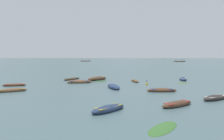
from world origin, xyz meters
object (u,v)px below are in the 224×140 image
at_px(rowboat_8, 215,98).
at_px(rowboat_9, 177,104).
at_px(rowboat_6, 183,79).
at_px(ferry_0, 179,61).
at_px(rowboat_0, 97,79).
at_px(ferry_1, 86,61).
at_px(rowboat_11, 72,79).
at_px(rowboat_2, 12,90).
at_px(rowboat_3, 113,87).
at_px(rowboat_7, 108,109).
at_px(rowboat_4, 162,90).
at_px(mooring_buoy, 147,84).
at_px(rowboat_13, 14,85).
at_px(rowboat_5, 80,82).
at_px(rowboat_1, 135,81).

relative_size(rowboat_8, rowboat_9, 0.98).
bearing_deg(rowboat_9, rowboat_6, 67.90).
relative_size(rowboat_9, ferry_0, 0.32).
height_order(rowboat_0, ferry_1, ferry_1).
distance_m(rowboat_11, ferry_0, 164.35).
distance_m(rowboat_6, rowboat_9, 20.04).
relative_size(rowboat_6, rowboat_8, 1.23).
height_order(rowboat_2, rowboat_3, rowboat_3).
distance_m(rowboat_0, rowboat_7, 20.37).
xyz_separation_m(rowboat_4, rowboat_8, (4.01, -4.42, 0.00)).
relative_size(ferry_0, ferry_1, 1.02).
height_order(rowboat_6, ferry_1, ferry_1).
bearing_deg(rowboat_4, rowboat_8, -47.80).
bearing_deg(mooring_buoy, rowboat_2, -161.34).
relative_size(rowboat_13, ferry_1, 0.31).
bearing_deg(rowboat_9, rowboat_0, 113.04).
bearing_deg(rowboat_6, rowboat_9, -112.10).
bearing_deg(rowboat_2, rowboat_9, -21.86).
bearing_deg(rowboat_13, rowboat_7, -43.95).
bearing_deg(rowboat_7, ferry_1, 97.67).
distance_m(rowboat_3, rowboat_7, 11.23).
relative_size(rowboat_7, rowboat_8, 0.89).
xyz_separation_m(rowboat_8, rowboat_9, (-4.55, -2.46, -0.00)).
relative_size(rowboat_2, rowboat_3, 0.81).
height_order(rowboat_2, rowboat_13, rowboat_2).
height_order(rowboat_5, rowboat_13, rowboat_5).
xyz_separation_m(rowboat_2, rowboat_6, (25.00, 11.56, 0.05)).
relative_size(rowboat_4, rowboat_6, 0.84).
bearing_deg(rowboat_3, rowboat_11, 127.65).
height_order(rowboat_0, rowboat_9, rowboat_0).
height_order(rowboat_8, rowboat_11, rowboat_8).
bearing_deg(rowboat_5, ferry_1, 96.81).
bearing_deg(rowboat_11, rowboat_1, -15.81).
bearing_deg(rowboat_1, rowboat_6, 14.17).
xyz_separation_m(rowboat_2, rowboat_3, (12.25, 2.74, 0.02)).
height_order(rowboat_7, rowboat_9, rowboat_7).
distance_m(rowboat_5, rowboat_13, 9.43).
xyz_separation_m(rowboat_1, mooring_buoy, (1.35, -3.43, -0.03)).
bearing_deg(ferry_1, rowboat_11, -83.74).
relative_size(rowboat_4, rowboat_11, 0.92).
bearing_deg(rowboat_0, rowboat_8, -52.47).
xyz_separation_m(rowboat_2, ferry_0, (77.86, 159.66, 0.29)).
distance_m(rowboat_2, mooring_buoy, 18.29).
bearing_deg(ferry_0, rowboat_2, -116.00).
height_order(rowboat_0, rowboat_11, rowboat_0).
xyz_separation_m(rowboat_5, mooring_buoy, (10.45, -2.10, -0.10)).
height_order(rowboat_0, rowboat_13, rowboat_0).
distance_m(rowboat_4, rowboat_7, 10.48).
bearing_deg(rowboat_1, rowboat_9, -84.81).
relative_size(rowboat_8, ferry_1, 0.32).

